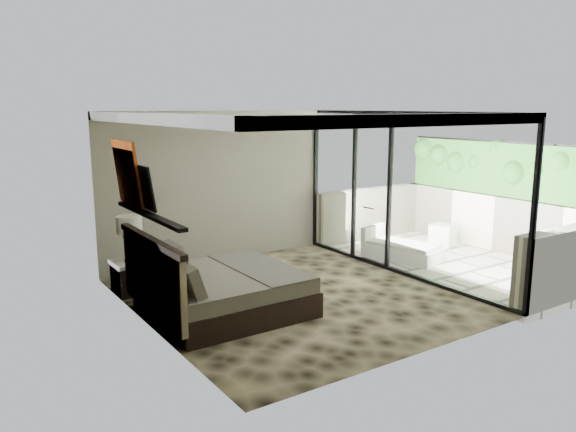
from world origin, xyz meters
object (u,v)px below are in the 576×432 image
lounger (400,249)px  table_lamp (130,232)px  nightstand (132,275)px  bed (218,290)px  ottoman (443,235)px

lounger → table_lamp: bearing=155.0°
nightstand → lounger: 5.03m
bed → table_lamp: size_ratio=2.98×
table_lamp → ottoman: bearing=-5.5°
bed → table_lamp: (-0.72, 1.54, 0.63)m
nightstand → ottoman: bearing=-17.1°
bed → table_lamp: table_lamp is taller
bed → lounger: size_ratio=1.34×
bed → table_lamp: 1.81m
lounger → bed: bearing=173.9°
bed → nightstand: size_ratio=3.72×
nightstand → table_lamp: 0.69m
nightstand → ottoman: 6.47m
nightstand → table_lamp: table_lamp is taller
nightstand → ottoman: (6.44, -0.61, -0.06)m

